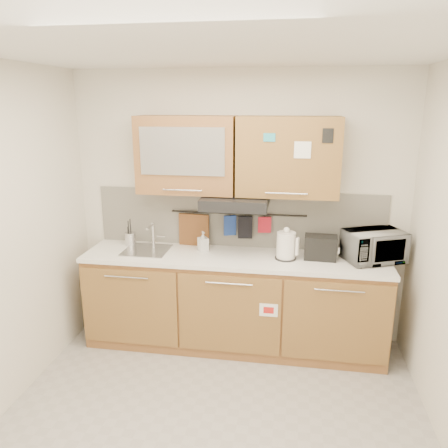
% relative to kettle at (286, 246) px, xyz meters
% --- Properties ---
extents(floor, '(3.20, 3.20, 0.00)m').
position_rel_kettle_xyz_m(floor, '(-0.48, -1.19, -1.04)').
color(floor, '#9E9993').
rests_on(floor, ground).
extents(ceiling, '(3.20, 3.20, 0.00)m').
position_rel_kettle_xyz_m(ceiling, '(-0.48, -1.19, 1.56)').
color(ceiling, white).
rests_on(ceiling, wall_back).
extents(wall_back, '(3.20, 0.00, 3.20)m').
position_rel_kettle_xyz_m(wall_back, '(-0.48, 0.31, 0.26)').
color(wall_back, silver).
rests_on(wall_back, ground).
extents(base_cabinet, '(2.80, 0.64, 0.88)m').
position_rel_kettle_xyz_m(base_cabinet, '(-0.48, 0.00, -0.63)').
color(base_cabinet, '#9A5E36').
rests_on(base_cabinet, floor).
extents(countertop, '(2.82, 0.62, 0.04)m').
position_rel_kettle_xyz_m(countertop, '(-0.48, 0.00, -0.14)').
color(countertop, white).
rests_on(countertop, base_cabinet).
extents(backsplash, '(2.80, 0.02, 0.56)m').
position_rel_kettle_xyz_m(backsplash, '(-0.48, 0.30, 0.16)').
color(backsplash, silver).
rests_on(backsplash, countertop).
extents(upper_cabinets, '(1.82, 0.37, 0.70)m').
position_rel_kettle_xyz_m(upper_cabinets, '(-0.48, 0.13, 0.79)').
color(upper_cabinets, '#9A5E36').
rests_on(upper_cabinets, wall_back).
extents(range_hood, '(0.60, 0.46, 0.10)m').
position_rel_kettle_xyz_m(range_hood, '(-0.48, 0.06, 0.38)').
color(range_hood, black).
rests_on(range_hood, upper_cabinets).
extents(sink, '(0.42, 0.40, 0.26)m').
position_rel_kettle_xyz_m(sink, '(-1.32, 0.02, -0.12)').
color(sink, silver).
rests_on(sink, countertop).
extents(utensil_rail, '(1.30, 0.02, 0.02)m').
position_rel_kettle_xyz_m(utensil_rail, '(-0.48, 0.26, 0.22)').
color(utensil_rail, black).
rests_on(utensil_rail, backsplash).
extents(utensil_crock, '(0.13, 0.13, 0.27)m').
position_rel_kettle_xyz_m(utensil_crock, '(-1.53, 0.14, -0.05)').
color(utensil_crock, '#BBBABF').
rests_on(utensil_crock, countertop).
extents(kettle, '(0.23, 0.22, 0.30)m').
position_rel_kettle_xyz_m(kettle, '(0.00, 0.00, 0.00)').
color(kettle, white).
rests_on(kettle, countertop).
extents(toaster, '(0.29, 0.18, 0.22)m').
position_rel_kettle_xyz_m(toaster, '(0.31, 0.05, -0.01)').
color(toaster, black).
rests_on(toaster, countertop).
extents(microwave, '(0.60, 0.51, 0.28)m').
position_rel_kettle_xyz_m(microwave, '(0.77, 0.07, 0.02)').
color(microwave, '#999999').
rests_on(microwave, countertop).
extents(soap_bottle, '(0.12, 0.12, 0.19)m').
position_rel_kettle_xyz_m(soap_bottle, '(-0.79, 0.10, -0.02)').
color(soap_bottle, '#999999').
rests_on(soap_bottle, countertop).
extents(cutting_board, '(0.31, 0.05, 0.38)m').
position_rel_kettle_xyz_m(cutting_board, '(-0.91, 0.25, 0.01)').
color(cutting_board, brown).
rests_on(cutting_board, utensil_rail).
extents(oven_mitt, '(0.12, 0.07, 0.20)m').
position_rel_kettle_xyz_m(oven_mitt, '(-0.55, 0.25, 0.10)').
color(oven_mitt, navy).
rests_on(oven_mitt, utensil_rail).
extents(dark_pouch, '(0.14, 0.06, 0.22)m').
position_rel_kettle_xyz_m(dark_pouch, '(-0.40, 0.25, 0.09)').
color(dark_pouch, black).
rests_on(dark_pouch, utensil_rail).
extents(pot_holder, '(0.13, 0.04, 0.15)m').
position_rel_kettle_xyz_m(pot_holder, '(-0.21, 0.25, 0.12)').
color(pot_holder, red).
rests_on(pot_holder, utensil_rail).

